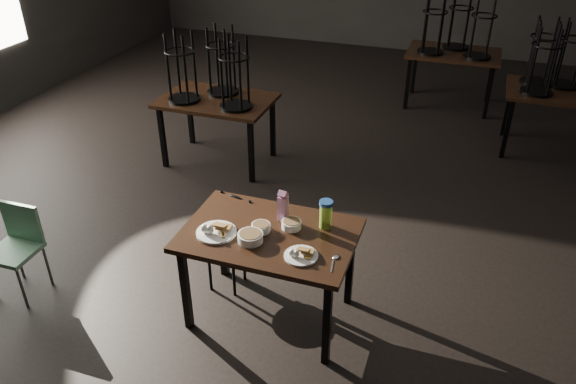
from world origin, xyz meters
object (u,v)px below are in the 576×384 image
at_px(juice_carton, 283,207).
at_px(main_table, 269,242).
at_px(school_chair, 17,242).
at_px(bentwood_chair, 230,235).
at_px(water_bottle, 326,214).

bearing_deg(juice_carton, main_table, -102.23).
xyz_separation_m(juice_carton, school_chair, (-1.98, -0.52, -0.42)).
height_order(juice_carton, school_chair, juice_carton).
distance_m(bentwood_chair, school_chair, 1.63).
bearing_deg(water_bottle, main_table, -150.93).
bearing_deg(water_bottle, school_chair, -166.75).
distance_m(juice_carton, water_bottle, 0.31).
height_order(water_bottle, school_chair, water_bottle).
height_order(water_bottle, bentwood_chair, water_bottle).
relative_size(juice_carton, school_chair, 0.33).
bearing_deg(water_bottle, bentwood_chair, 174.93).
height_order(main_table, juice_carton, juice_carton).
bearing_deg(school_chair, bentwood_chair, 21.24).
height_order(main_table, water_bottle, water_bottle).
height_order(main_table, school_chair, main_table).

